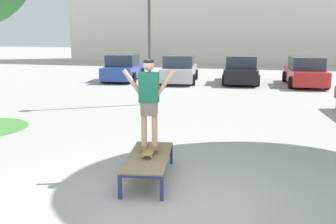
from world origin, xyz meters
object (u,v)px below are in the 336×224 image
car_black (241,70)px  light_post (149,2)px  skateboard (150,150)px  car_silver (179,70)px  car_blue (123,68)px  skate_box (149,158)px  skater (149,98)px  car_red (305,72)px

car_black → light_post: light_post is taller
skateboard → car_silver: car_silver is taller
skateboard → car_blue: car_blue is taller
skate_box → light_post: 8.44m
skateboard → skater: bearing=97.7°
car_blue → skate_box: bearing=-67.7°
car_black → light_post: 8.56m
skateboard → car_red: (4.13, 14.39, 0.15)m
car_black → car_red: (3.34, -0.26, 0.00)m
skateboard → skater: size_ratio=0.48×
car_blue → car_silver: bearing=-1.1°
car_blue → light_post: (3.70, -6.95, 3.13)m
skate_box → skater: (-0.02, 0.15, 1.12)m
skateboard → car_silver: (-2.54, 14.14, 0.15)m
skate_box → skater: bearing=98.7°
car_silver → light_post: size_ratio=0.75×
skater → car_black: 14.69m
skate_box → skateboard: 0.19m
skate_box → skateboard: (-0.02, 0.15, 0.12)m
car_blue → car_black: same height
skateboard → car_blue: size_ratio=0.19×
car_blue → car_red: 10.01m
light_post → skater: bearing=-73.3°
skateboard → car_black: size_ratio=0.19×
car_black → car_red: bearing=-4.4°
car_black → skateboard: bearing=-93.1°
car_black → light_post: (-2.97, -7.39, 3.13)m
car_silver → car_red: bearing=2.1°
car_black → car_red: 3.35m
car_black → skate_box: bearing=-93.0°
car_silver → car_black: size_ratio=1.01×
car_black → car_blue: bearing=-176.2°
skate_box → car_red: car_red is taller
skater → car_black: skater is taller
skater → car_red: (4.13, 14.39, -0.84)m
skate_box → skateboard: size_ratio=2.43×
car_red → light_post: bearing=-131.5°
car_silver → car_black: (3.33, 0.50, 0.00)m
skateboard → car_black: 14.67m
skate_box → skateboard: skateboard is taller
car_black → light_post: size_ratio=0.74×
car_silver → light_post: light_post is taller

